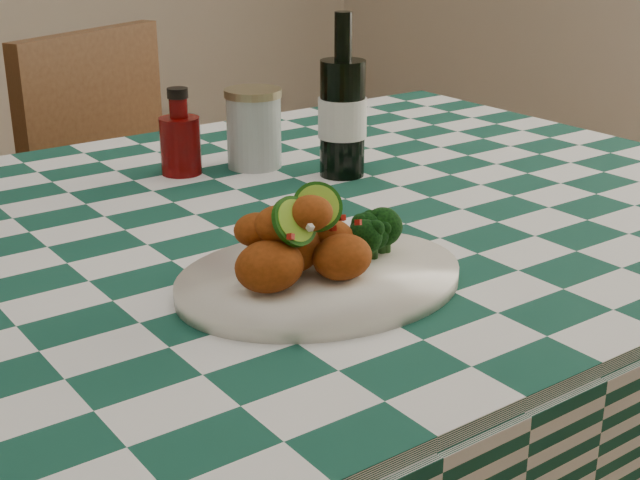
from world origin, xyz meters
TOP-DOWN VIEW (x-y plane):
  - plate at (-0.01, -0.23)m, footprint 0.35×0.29m
  - fried_chicken_pile at (-0.03, -0.23)m, footprint 0.14×0.10m
  - broccoli_side at (0.07, -0.22)m, footprint 0.07×0.07m
  - ketchup_bottle at (0.08, 0.25)m, footprint 0.08×0.08m
  - mason_jar at (0.19, 0.22)m, footprint 0.10×0.10m
  - beer_bottle at (0.27, 0.10)m, footprint 0.10×0.10m
  - wooden_chair_right at (0.28, 0.73)m, footprint 0.57×0.58m

SIDE VIEW (x-z plane):
  - wooden_chair_right at x=0.28m, z-range 0.00..0.93m
  - plate at x=-0.01m, z-range 0.79..0.80m
  - broccoli_side at x=0.07m, z-range 0.80..0.86m
  - mason_jar at x=0.19m, z-range 0.79..0.91m
  - fried_chicken_pile at x=-0.03m, z-range 0.80..0.89m
  - ketchup_bottle at x=0.08m, z-range 0.79..0.92m
  - beer_bottle at x=0.27m, z-range 0.79..1.03m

